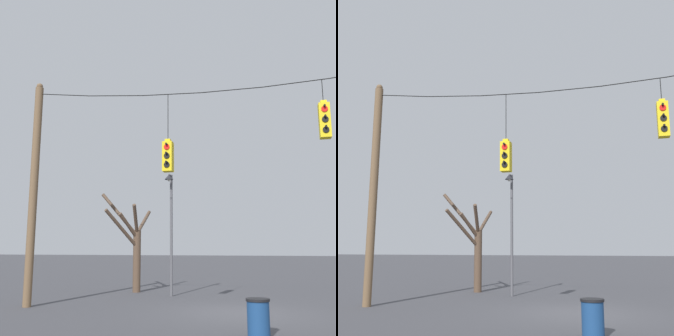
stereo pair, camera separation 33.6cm
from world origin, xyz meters
TOP-DOWN VIEW (x-y plane):
  - ground_plane at (0.00, 0.00)m, footprint 200.00×200.00m
  - utility_pole_left at (-7.38, -0.48)m, footprint 0.30×0.30m
  - span_wire at (0.00, -0.48)m, footprint 14.77×0.03m
  - traffic_light_near_left_pole at (-2.23, -0.48)m, footprint 0.34×0.58m
  - traffic_light_near_right_pole at (2.95, -0.48)m, footprint 0.34×0.58m
  - street_lamp at (-3.23, 3.91)m, footprint 0.39×0.68m
  - bare_tree at (-5.39, 5.19)m, footprint 2.19×3.40m
  - trash_bin at (0.78, -3.77)m, footprint 0.56×0.56m

SIDE VIEW (x-z plane):
  - ground_plane at x=0.00m, z-range 0.00..0.00m
  - trash_bin at x=0.78m, z-range 0.00..0.90m
  - bare_tree at x=-5.39m, z-range -0.14..4.60m
  - street_lamp at x=-3.23m, z-range 0.88..6.20m
  - utility_pole_left at x=-7.38m, z-range -0.01..8.34m
  - traffic_light_near_left_pole at x=-2.23m, z-range 3.79..6.58m
  - traffic_light_near_right_pole at x=2.95m, z-range 5.09..7.06m
  - span_wire at x=0.00m, z-range 7.28..7.85m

